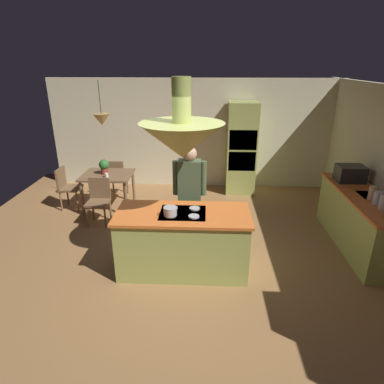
% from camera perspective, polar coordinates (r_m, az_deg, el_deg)
% --- Properties ---
extents(ground, '(8.16, 8.16, 0.00)m').
position_cam_1_polar(ground, '(5.22, -1.34, -11.87)').
color(ground, '#9E7042').
extents(wall_back, '(6.80, 0.10, 2.55)m').
position_cam_1_polar(wall_back, '(7.96, 0.35, 10.01)').
color(wall_back, beige).
rests_on(wall_back, ground).
extents(kitchen_island, '(1.89, 0.85, 0.94)m').
position_cam_1_polar(kitchen_island, '(4.81, -1.55, -8.56)').
color(kitchen_island, '#A8B259').
rests_on(kitchen_island, ground).
extents(counter_run_right, '(0.73, 2.22, 0.92)m').
position_cam_1_polar(counter_run_right, '(6.05, 27.14, -4.42)').
color(counter_run_right, '#A8B259').
rests_on(counter_run_right, ground).
extents(oven_tower, '(0.66, 0.62, 2.08)m').
position_cam_1_polar(oven_tower, '(7.65, 8.55, 7.48)').
color(oven_tower, '#A8B259').
rests_on(oven_tower, ground).
extents(dining_table, '(1.00, 0.83, 0.76)m').
position_cam_1_polar(dining_table, '(6.93, -14.42, 2.16)').
color(dining_table, brown).
rests_on(dining_table, ground).
extents(person_at_island, '(0.53, 0.23, 1.70)m').
position_cam_1_polar(person_at_island, '(5.21, -0.43, 0.18)').
color(person_at_island, tan).
rests_on(person_at_island, ground).
extents(range_hood, '(1.10, 1.10, 1.00)m').
position_cam_1_polar(range_hood, '(4.25, -1.76, 9.31)').
color(range_hood, '#A8B259').
extents(pendant_light_over_table, '(0.32, 0.32, 0.82)m').
position_cam_1_polar(pendant_light_over_table, '(6.64, -15.40, 12.05)').
color(pendant_light_over_table, '#E0B266').
extents(chair_facing_island, '(0.40, 0.40, 0.87)m').
position_cam_1_polar(chair_facing_island, '(6.42, -15.88, -0.98)').
color(chair_facing_island, brown).
rests_on(chair_facing_island, ground).
extents(chair_by_back_wall, '(0.40, 0.40, 0.87)m').
position_cam_1_polar(chair_by_back_wall, '(7.56, -12.97, 2.74)').
color(chair_by_back_wall, brown).
rests_on(chair_by_back_wall, ground).
extents(chair_at_corner, '(0.40, 0.40, 0.87)m').
position_cam_1_polar(chair_at_corner, '(7.29, -20.92, 1.11)').
color(chair_at_corner, brown).
rests_on(chair_at_corner, ground).
extents(potted_plant_on_table, '(0.20, 0.20, 0.30)m').
position_cam_1_polar(potted_plant_on_table, '(6.87, -15.01, 4.38)').
color(potted_plant_on_table, '#99382D').
rests_on(potted_plant_on_table, dining_table).
extents(cup_on_table, '(0.07, 0.07, 0.09)m').
position_cam_1_polar(cup_on_table, '(6.68, -14.61, 2.81)').
color(cup_on_table, white).
rests_on(cup_on_table, dining_table).
extents(canister_flour, '(0.11, 0.11, 0.21)m').
position_cam_1_polar(canister_flour, '(5.39, 30.30, -1.57)').
color(canister_flour, silver).
rests_on(canister_flour, counter_run_right).
extents(canister_sugar, '(0.11, 0.11, 0.19)m').
position_cam_1_polar(canister_sugar, '(5.54, 29.49, -0.92)').
color(canister_sugar, silver).
rests_on(canister_sugar, counter_run_right).
extents(canister_tea, '(0.10, 0.10, 0.21)m').
position_cam_1_polar(canister_tea, '(5.69, 28.76, -0.15)').
color(canister_tea, '#E0B78C').
rests_on(canister_tea, counter_run_right).
extents(microwave_on_counter, '(0.46, 0.36, 0.28)m').
position_cam_1_polar(microwave_on_counter, '(6.40, 25.78, 2.92)').
color(microwave_on_counter, '#232326').
rests_on(microwave_on_counter, counter_run_right).
extents(cooking_pot_on_cooktop, '(0.18, 0.18, 0.12)m').
position_cam_1_polar(cooking_pot_on_cooktop, '(4.46, -3.80, -3.35)').
color(cooking_pot_on_cooktop, '#B2B2B7').
rests_on(cooking_pot_on_cooktop, kitchen_island).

